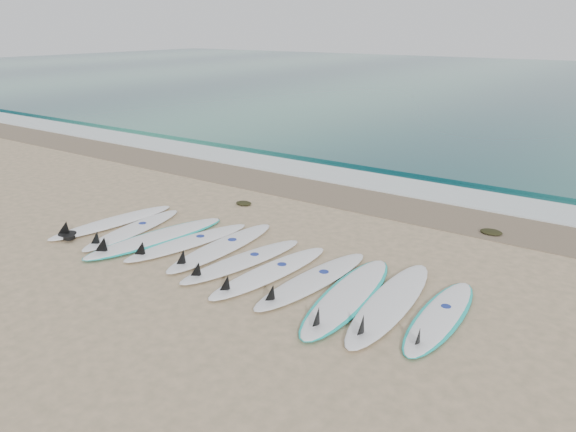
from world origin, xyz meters
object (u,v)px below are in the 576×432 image
Objects in this scene: surfboard_5 at (240,261)px; leash_coil at (68,236)px; surfboard_10 at (440,317)px; surfboard_0 at (110,222)px.

leash_coil is (-3.27, -0.91, -0.01)m from surfboard_5.
surfboard_5 reaches higher than surfboard_10.
surfboard_5 is at bearing 15.51° from leash_coil.
surfboard_5 is at bearing 6.38° from surfboard_0.
surfboard_0 is at bearing -170.39° from surfboard_5.
surfboard_0 reaches higher than surfboard_10.
surfboard_10 is (6.49, 0.17, -0.01)m from surfboard_0.
surfboard_10 is at bearing 11.72° from surfboard_5.
surfboard_0 is 0.88m from leash_coil.
surfboard_5 is 3.39m from leash_coil.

